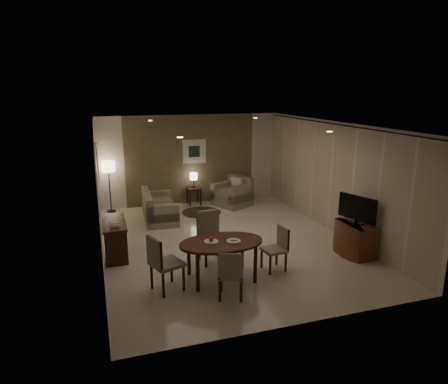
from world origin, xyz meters
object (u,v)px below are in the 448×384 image
object	(u,v)px
tv_cabinet	(355,239)
chair_right	(274,249)
side_table	(194,196)
chair_near	(231,273)
console_desk	(115,239)
chair_left	(167,263)
floor_lamp	(110,187)
armchair	(232,192)
dining_table	(221,260)
chair_far	(212,238)
sofa	(160,206)

from	to	relation	value
tv_cabinet	chair_right	xyz separation A→B (m)	(-1.98, -0.16, 0.08)
tv_cabinet	side_table	distance (m)	5.31
chair_right	side_table	size ratio (longest dim) A/B	1.63
chair_near	console_desk	bearing A→B (deg)	-32.40
chair_left	floor_lamp	size ratio (longest dim) A/B	0.70
chair_right	armchair	world-z (taller)	chair_right
dining_table	armchair	bearing A→B (deg)	68.63
tv_cabinet	console_desk	bearing A→B (deg)	162.95
chair_right	floor_lamp	size ratio (longest dim) A/B	0.59
floor_lamp	side_table	bearing A→B (deg)	-0.52
chair_far	dining_table	bearing A→B (deg)	-97.41
console_desk	floor_lamp	world-z (taller)	floor_lamp
armchair	chair_near	bearing A→B (deg)	-45.55
dining_table	chair_right	distance (m)	1.09
tv_cabinet	dining_table	world-z (taller)	dining_table
sofa	floor_lamp	size ratio (longest dim) A/B	1.13
console_desk	armchair	bearing A→B (deg)	37.85
sofa	chair_left	bearing A→B (deg)	175.55
console_desk	chair_left	world-z (taller)	chair_left
tv_cabinet	chair_left	distance (m)	4.11
floor_lamp	armchair	bearing A→B (deg)	-7.79
chair_left	sofa	distance (m)	3.98
chair_far	side_table	xyz separation A→B (m)	(0.64, 4.18, -0.25)
chair_near	chair_right	world-z (taller)	chair_near
dining_table	sofa	bearing A→B (deg)	98.04
tv_cabinet	chair_left	xyz separation A→B (m)	(-4.10, -0.32, 0.16)
sofa	armchair	xyz separation A→B (m)	(2.30, 0.66, 0.04)
chair_far	armchair	size ratio (longest dim) A/B	1.07
dining_table	chair_far	world-z (taller)	chair_far
chair_left	floor_lamp	xyz separation A→B (m)	(-0.74, 5.08, 0.22)
armchair	side_table	world-z (taller)	armchair
dining_table	chair_near	bearing A→B (deg)	-94.29
side_table	tv_cabinet	bearing A→B (deg)	-63.33
chair_near	sofa	size ratio (longest dim) A/B	0.54
sofa	side_table	size ratio (longest dim) A/B	3.12
console_desk	chair_far	size ratio (longest dim) A/B	1.16
console_desk	chair_right	world-z (taller)	chair_right
side_table	floor_lamp	bearing A→B (deg)	179.48
armchair	side_table	size ratio (longest dim) A/B	1.83
tv_cabinet	sofa	bearing A→B (deg)	134.85
armchair	chair_left	bearing A→B (deg)	-57.54
dining_table	chair_left	xyz separation A→B (m)	(-1.03, -0.11, 0.14)
console_desk	sofa	bearing A→B (deg)	58.88
chair_near	floor_lamp	world-z (taller)	floor_lamp
chair_near	floor_lamp	xyz separation A→B (m)	(-1.72, 5.67, 0.29)
chair_left	side_table	size ratio (longest dim) A/B	1.93
chair_near	side_table	world-z (taller)	chair_near
chair_near	floor_lamp	bearing A→B (deg)	-51.92
chair_near	chair_far	bearing A→B (deg)	-72.47
chair_near	chair_far	xyz separation A→B (m)	(0.09, 1.47, 0.08)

